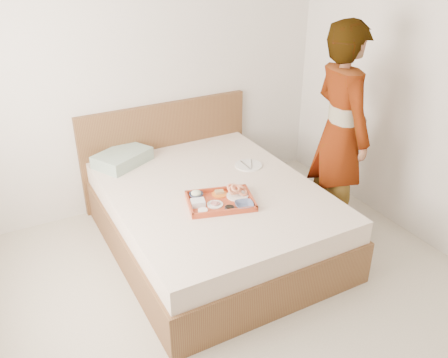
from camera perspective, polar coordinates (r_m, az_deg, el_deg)
ground at (r=3.31m, az=4.63°, el=-17.36°), size 3.50×4.00×0.01m
wall_back at (r=4.27m, az=-9.67°, el=13.29°), size 3.50×0.01×2.60m
bed at (r=3.88m, az=-1.36°, el=-4.59°), size 1.65×2.00×0.53m
headboard at (r=4.56m, az=-6.99°, el=3.42°), size 1.65×0.06×0.95m
pillow at (r=4.22m, az=-12.21°, el=2.53°), size 0.56×0.50×0.11m
tray at (r=3.53m, az=-0.44°, el=-2.67°), size 0.57×0.48×0.04m
prawn_plate at (r=3.61m, az=1.66°, el=-2.04°), size 0.21×0.21×0.01m
navy_bowl_big at (r=3.47m, az=2.47°, el=-3.17°), size 0.17×0.17×0.03m
sauce_dish at (r=3.43m, az=0.67°, el=-3.60°), size 0.09×0.09×0.03m
meat_plate at (r=3.50m, az=-1.10°, el=-3.11°), size 0.15×0.15×0.01m
bread_plate at (r=3.63m, az=-0.55°, el=-1.83°), size 0.15×0.15×0.01m
salad_bowl at (r=3.60m, az=-3.39°, el=-1.97°), size 0.13×0.13×0.03m
plastic_tub at (r=3.49m, az=-3.19°, el=-2.90°), size 0.12×0.11×0.04m
cheese_round at (r=3.40m, az=-2.58°, el=-3.91°), size 0.09×0.09×0.02m
dinner_plate at (r=4.11m, az=2.99°, el=1.68°), size 0.31×0.31×0.01m
person at (r=3.95m, az=13.92°, el=5.48°), size 0.52×0.71×1.80m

